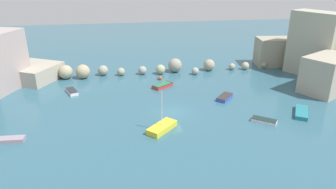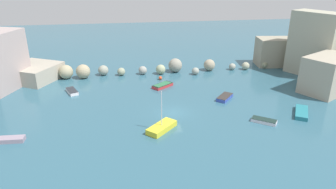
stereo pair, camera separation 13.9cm
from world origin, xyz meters
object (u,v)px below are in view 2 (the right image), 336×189
channel_buoy (160,78)px  moored_boat_0 (162,127)px  moored_boat_2 (225,97)px  moored_boat_6 (12,139)px  moored_boat_4 (302,113)px  moored_boat_5 (72,91)px  moored_boat_1 (264,121)px  moored_boat_3 (163,85)px

channel_buoy → moored_boat_0: bearing=-97.0°
moored_boat_2 → moored_boat_6: bearing=-32.8°
moored_boat_2 → moored_boat_6: 29.99m
moored_boat_0 → moored_boat_4: bearing=138.6°
moored_boat_5 → moored_boat_2: bearing=52.5°
moored_boat_5 → moored_boat_4: bearing=45.3°
channel_buoy → moored_boat_6: size_ratio=0.22×
channel_buoy → moored_boat_2: (8.72, -10.52, -0.04)m
moored_boat_1 → moored_boat_4: moored_boat_4 is taller
channel_buoy → moored_boat_6: channel_buoy is taller
moored_boat_1 → moored_boat_4: 6.38m
moored_boat_1 → moored_boat_6: size_ratio=1.12×
moored_boat_2 → channel_buoy: bearing=-99.5°
moored_boat_0 → channel_buoy: bearing=-142.7°
moored_boat_0 → moored_boat_6: bearing=-45.6°
moored_boat_6 → moored_boat_1: bearing=-177.3°
moored_boat_3 → moored_boat_4: bearing=-75.4°
moored_boat_1 → moored_boat_6: 31.36m
moored_boat_0 → moored_boat_4: 19.87m
moored_boat_6 → moored_boat_4: bearing=-175.1°
moored_boat_5 → moored_boat_6: size_ratio=1.17×
moored_boat_0 → moored_boat_5: bearing=-94.7°
moored_boat_1 → moored_boat_6: (-31.36, -0.04, 0.03)m
moored_boat_5 → moored_boat_3: bearing=68.8°
moored_boat_0 → moored_boat_1: 13.61m
moored_boat_0 → moored_boat_4: (19.82, 1.48, -0.09)m
moored_boat_3 → moored_boat_5: bearing=143.7°
moored_boat_0 → moored_boat_5: moored_boat_0 is taller
moored_boat_2 → moored_boat_3: size_ratio=0.91×
channel_buoy → moored_boat_4: (17.50, -17.42, -0.04)m
moored_boat_1 → moored_boat_2: 8.77m
moored_boat_4 → moored_boat_5: moored_boat_4 is taller
moored_boat_4 → moored_boat_2: bearing=-96.9°
moored_boat_0 → moored_boat_4: size_ratio=1.14×
moored_boat_1 → moored_boat_5: 30.22m
moored_boat_0 → moored_boat_5: (-12.80, 14.70, -0.11)m
moored_boat_2 → moored_boat_3: bearing=-86.3°
moored_boat_0 → moored_boat_5: 19.49m
moored_boat_1 → moored_boat_6: bearing=-143.0°
channel_buoy → moored_boat_0: moored_boat_0 is taller
moored_boat_3 → moored_boat_2: bearing=-74.9°
channel_buoy → moored_boat_2: bearing=-50.4°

